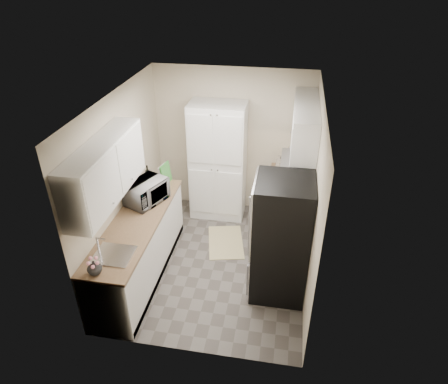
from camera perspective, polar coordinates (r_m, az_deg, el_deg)
The scene contains 16 objects.
ground at distance 6.09m, azimuth -1.23°, elevation -9.83°, with size 3.20×3.20×0.00m, color #56514C.
room_shell at distance 5.17m, azimuth -1.65°, elevation 3.89°, with size 2.64×3.24×2.52m.
pantry_cabinet at distance 6.65m, azimuth -0.86°, elevation 4.34°, with size 0.90×0.55×2.00m, color white.
base_cabinet_left at distance 5.74m, azimuth -11.97°, elevation -7.95°, with size 0.60×2.30×0.88m, color white.
countertop_left at distance 5.46m, azimuth -12.48°, elevation -4.19°, with size 0.63×2.33×0.04m, color #846647.
base_cabinet_right at distance 6.72m, azimuth 9.00°, elevation -1.24°, with size 0.60×0.80×0.88m, color white.
countertop_right at distance 6.49m, azimuth 9.33°, elevation 2.19°, with size 0.63×0.83×0.04m, color #846647.
electric_range at distance 6.03m, azimuth 8.60°, elevation -4.93°, with size 0.71×0.78×1.13m.
refrigerator at distance 5.17m, azimuth 8.15°, elevation -6.70°, with size 0.70×0.72×1.70m, color #B7B7BC.
microwave at distance 5.74m, azimuth -11.05°, elevation 0.01°, with size 0.58×0.39×0.32m, color #B6B7BC.
wine_bottle at distance 6.19m, azimuth -10.82°, elevation 2.29°, with size 0.07×0.07×0.29m, color black.
flower_vase at distance 4.70m, azimuth -18.05°, elevation -10.22°, with size 0.16×0.16×0.17m, color white.
cutting_board at distance 6.18m, azimuth -8.30°, elevation 2.65°, with size 0.02×0.25×0.32m, color #378834.
toaster_oven at distance 6.43m, azimuth 8.90°, elevation 3.38°, with size 0.33×0.42×0.24m, color silver.
fruit_basket at distance 6.35m, azimuth 9.04°, elevation 4.70°, with size 0.23×0.23×0.10m, color orange, non-canonical shape.
kitchen_mat at distance 6.43m, azimuth 0.24°, elevation -7.16°, with size 0.53×0.85×0.01m, color #C6B880.
Camera 1 is at (0.92, -4.52, 3.98)m, focal length 32.00 mm.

